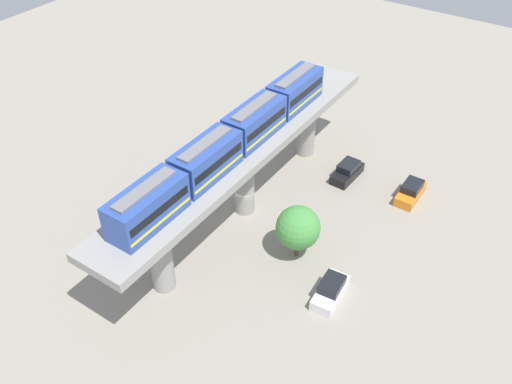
% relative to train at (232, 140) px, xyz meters
% --- Properties ---
extents(ground_plane, '(120.00, 120.00, 0.00)m').
position_rel_train_xyz_m(ground_plane, '(0.00, 1.75, -9.04)').
color(ground_plane, gray).
extents(viaduct, '(5.20, 35.80, 7.51)m').
position_rel_train_xyz_m(viaduct, '(0.00, 1.75, -3.16)').
color(viaduct, '#999691').
rests_on(viaduct, ground).
extents(train, '(2.64, 27.45, 3.24)m').
position_rel_train_xyz_m(train, '(0.00, 0.00, 0.00)').
color(train, '#2D4CA5').
rests_on(train, viaduct).
extents(parked_car_white, '(2.15, 4.34, 1.76)m').
position_rel_train_xyz_m(parked_car_white, '(11.99, -3.27, -8.30)').
color(parked_car_white, white).
rests_on(parked_car_white, ground).
extents(parked_car_orange, '(1.81, 4.20, 1.76)m').
position_rel_train_xyz_m(parked_car_orange, '(12.59, 12.42, -8.30)').
color(parked_car_orange, orange).
rests_on(parked_car_orange, ground).
extents(parked_car_black, '(1.98, 4.27, 1.76)m').
position_rel_train_xyz_m(parked_car_black, '(5.88, 11.92, -8.30)').
color(parked_car_black, black).
rests_on(parked_car_black, ground).
extents(tree_near_viaduct, '(3.85, 3.85, 5.15)m').
position_rel_train_xyz_m(tree_near_viaduct, '(7.26, -0.67, -5.83)').
color(tree_near_viaduct, brown).
rests_on(tree_near_viaduct, ground).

